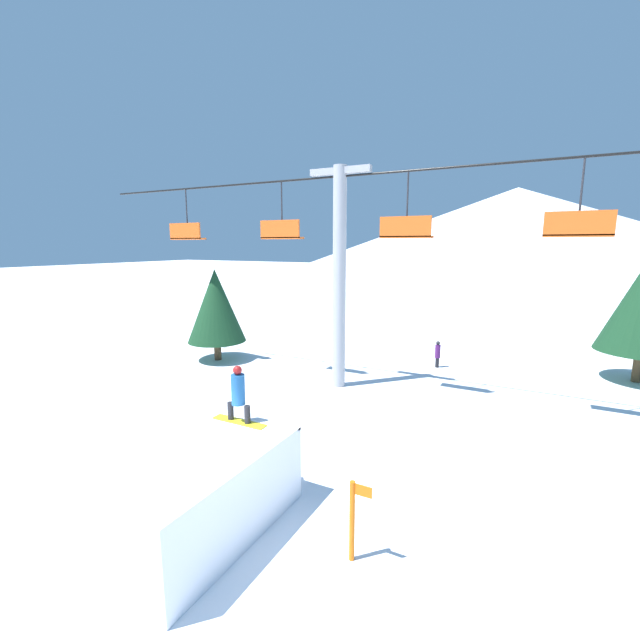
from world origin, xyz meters
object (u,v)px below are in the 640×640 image
Objects in this scene: snow_ramp at (201,492)px; distant_skier at (438,353)px; trail_marker at (353,519)px; pine_tree_near at (216,306)px; snowboarder at (238,395)px.

distant_skier is (1.48, 13.58, -0.15)m from snow_ramp.
trail_marker is 1.23× the size of distant_skier.
snow_ramp is 2.99m from trail_marker.
pine_tree_near is at bearing -159.46° from distant_skier.
snowboarder reaches higher than trail_marker.
snowboarder is at bearing 164.85° from trail_marker.
pine_tree_near is 14.66m from trail_marker.
snowboarder is 1.09× the size of distant_skier.
snow_ramp is 13.05m from pine_tree_near.
pine_tree_near reaches higher than snowboarder.
snowboarder is (-0.22, 1.50, 1.45)m from snow_ramp.
snowboarder is 11.66m from pine_tree_near.
distant_skier is at bearing 81.98° from snowboarder.
pine_tree_near is (-8.28, 9.92, 1.84)m from snow_ramp.
trail_marker is at bearing 12.52° from snow_ramp.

